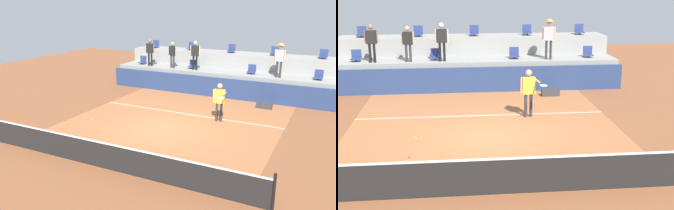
% 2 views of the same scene
% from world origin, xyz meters
% --- Properties ---
extents(ground_plane, '(40.00, 40.00, 0.00)m').
position_xyz_m(ground_plane, '(0.00, 0.00, 0.00)').
color(ground_plane, brown).
extents(court_inner_paint, '(9.00, 10.00, 0.01)m').
position_xyz_m(court_inner_paint, '(0.00, 1.00, 0.00)').
color(court_inner_paint, '#A36038').
rests_on(court_inner_paint, ground_plane).
extents(court_service_line, '(9.00, 0.06, 0.00)m').
position_xyz_m(court_service_line, '(0.00, 2.40, 0.01)').
color(court_service_line, silver).
rests_on(court_service_line, ground_plane).
extents(tennis_net, '(10.48, 0.08, 1.07)m').
position_xyz_m(tennis_net, '(0.00, -4.00, 0.50)').
color(tennis_net, black).
rests_on(tennis_net, ground_plane).
extents(sponsor_backboard, '(13.00, 0.16, 1.10)m').
position_xyz_m(sponsor_backboard, '(0.00, 6.00, 0.55)').
color(sponsor_backboard, navy).
rests_on(sponsor_backboard, ground_plane).
extents(seating_tier_lower, '(13.00, 1.80, 1.25)m').
position_xyz_m(seating_tier_lower, '(0.00, 7.30, 0.62)').
color(seating_tier_lower, gray).
rests_on(seating_tier_lower, ground_plane).
extents(seating_tier_upper, '(13.00, 1.80, 2.10)m').
position_xyz_m(seating_tier_upper, '(0.00, 9.10, 1.05)').
color(seating_tier_upper, gray).
rests_on(seating_tier_upper, ground_plane).
extents(stadium_chair_lower_far_left, '(0.44, 0.40, 0.52)m').
position_xyz_m(stadium_chair_lower_far_left, '(-5.29, 7.23, 1.46)').
color(stadium_chair_lower_far_left, '#2D2D33').
rests_on(stadium_chair_lower_far_left, seating_tier_lower).
extents(stadium_chair_lower_left, '(0.44, 0.40, 0.52)m').
position_xyz_m(stadium_chair_lower_left, '(-1.79, 7.23, 1.46)').
color(stadium_chair_lower_left, '#2D2D33').
rests_on(stadium_chair_lower_left, seating_tier_lower).
extents(stadium_chair_lower_right, '(0.44, 0.40, 0.52)m').
position_xyz_m(stadium_chair_lower_right, '(1.80, 7.23, 1.46)').
color(stadium_chair_lower_right, '#2D2D33').
rests_on(stadium_chair_lower_right, seating_tier_lower).
extents(stadium_chair_lower_far_right, '(0.44, 0.40, 0.52)m').
position_xyz_m(stadium_chair_lower_far_right, '(5.29, 7.23, 1.46)').
color(stadium_chair_lower_far_right, '#2D2D33').
rests_on(stadium_chair_lower_far_right, seating_tier_lower).
extents(stadium_chair_upper_far_left, '(0.44, 0.40, 0.52)m').
position_xyz_m(stadium_chair_upper_far_left, '(-5.33, 9.03, 2.31)').
color(stadium_chair_upper_far_left, '#2D2D33').
rests_on(stadium_chair_upper_far_left, seating_tier_upper).
extents(stadium_chair_upper_left, '(0.44, 0.40, 0.52)m').
position_xyz_m(stadium_chair_upper_left, '(-2.66, 9.03, 2.31)').
color(stadium_chair_upper_left, '#2D2D33').
rests_on(stadium_chair_upper_left, seating_tier_upper).
extents(stadium_chair_upper_center, '(0.44, 0.40, 0.52)m').
position_xyz_m(stadium_chair_upper_center, '(0.05, 9.03, 2.31)').
color(stadium_chair_upper_center, '#2D2D33').
rests_on(stadium_chair_upper_center, seating_tier_upper).
extents(stadium_chair_upper_right, '(0.44, 0.40, 0.52)m').
position_xyz_m(stadium_chair_upper_right, '(2.66, 9.03, 2.31)').
color(stadium_chair_upper_right, '#2D2D33').
rests_on(stadium_chair_upper_right, seating_tier_upper).
extents(stadium_chair_upper_far_right, '(0.44, 0.40, 0.52)m').
position_xyz_m(stadium_chair_upper_far_right, '(5.31, 9.03, 2.31)').
color(stadium_chair_upper_far_right, '#2D2D33').
rests_on(stadium_chair_upper_far_right, seating_tier_upper).
extents(tennis_player, '(0.82, 1.19, 1.73)m').
position_xyz_m(tennis_player, '(1.69, 2.06, 1.07)').
color(tennis_player, '#2D2D33').
rests_on(tennis_player, ground_plane).
extents(spectator_leaning_on_rail, '(0.59, 0.23, 1.67)m').
position_xyz_m(spectator_leaning_on_rail, '(-4.51, 6.85, 2.26)').
color(spectator_leaning_on_rail, black).
rests_on(spectator_leaning_on_rail, seating_tier_lower).
extents(spectator_in_white, '(0.57, 0.24, 1.58)m').
position_xyz_m(spectator_in_white, '(-2.95, 6.85, 2.19)').
color(spectator_in_white, '#2D2D33').
rests_on(spectator_in_white, seating_tier_lower).
extents(spectator_in_grey, '(0.60, 0.25, 1.70)m').
position_xyz_m(spectator_in_grey, '(-1.48, 6.85, 2.28)').
color(spectator_in_grey, black).
rests_on(spectator_in_grey, seating_tier_lower).
extents(spectator_with_hat, '(0.61, 0.51, 1.82)m').
position_xyz_m(spectator_with_hat, '(3.32, 6.85, 2.38)').
color(spectator_with_hat, '#2D2D33').
rests_on(spectator_with_hat, seating_tier_lower).
extents(tennis_ball, '(0.07, 0.07, 0.07)m').
position_xyz_m(tennis_ball, '(-1.97, -2.14, 0.80)').
color(tennis_ball, '#CCE033').
extents(equipment_bag, '(0.76, 0.28, 0.30)m').
position_xyz_m(equipment_bag, '(3.08, 5.01, 0.15)').
color(equipment_bag, '#333338').
rests_on(equipment_bag, ground_plane).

